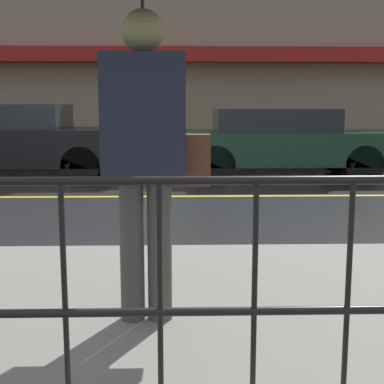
{
  "coord_description": "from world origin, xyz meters",
  "views": [
    {
      "loc": [
        1.23,
        -8.16,
        1.39
      ],
      "look_at": [
        1.42,
        -1.43,
        0.3
      ],
      "focal_mm": 50.0,
      "sensor_mm": 36.0,
      "label": 1
    }
  ],
  "objects": [
    {
      "name": "pedestrian",
      "position": [
        1.05,
        -5.06,
        1.78
      ],
      "size": [
        0.99,
        0.99,
        2.22
      ],
      "color": "#4C4742",
      "rests_on": "sidewalk_near"
    },
    {
      "name": "car_dark_green",
      "position": [
        3.22,
        2.1,
        0.71
      ],
      "size": [
        4.31,
        1.74,
        1.33
      ],
      "color": "#193828",
      "rests_on": "ground_plane"
    },
    {
      "name": "building_storefront",
      "position": [
        0.0,
        5.4,
        2.73
      ],
      "size": [
        28.0,
        0.85,
        5.48
      ],
      "color": "gray",
      "rests_on": "ground_plane"
    },
    {
      "name": "sidewalk_far",
      "position": [
        0.0,
        4.3,
        0.05
      ],
      "size": [
        28.0,
        1.95,
        0.1
      ],
      "color": "gray",
      "rests_on": "ground_plane"
    },
    {
      "name": "lane_marking",
      "position": [
        0.0,
        0.0,
        0.0
      ],
      "size": [
        25.2,
        0.12,
        0.01
      ],
      "color": "gold",
      "rests_on": "ground_plane"
    },
    {
      "name": "car_black",
      "position": [
        -1.91,
        2.1,
        0.74
      ],
      "size": [
        4.48,
        1.75,
        1.42
      ],
      "color": "black",
      "rests_on": "ground_plane"
    },
    {
      "name": "ground_plane",
      "position": [
        0.0,
        0.0,
        0.0
      ],
      "size": [
        80.0,
        80.0,
        0.0
      ],
      "primitive_type": "plane",
      "color": "#262628"
    }
  ]
}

